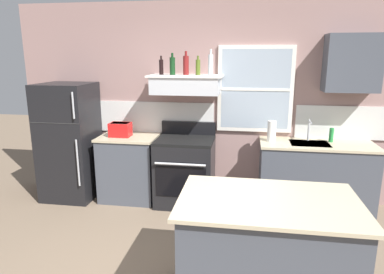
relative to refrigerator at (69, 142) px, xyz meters
name	(u,v)px	position (x,y,z in m)	size (l,w,h in m)	color
back_wall	(209,103)	(1.93, 0.39, 0.54)	(5.40, 0.11, 2.70)	gray
refrigerator	(69,142)	(0.00, 0.00, 0.00)	(0.70, 0.72, 1.62)	black
counter_left_of_stove	(130,167)	(0.85, 0.06, -0.36)	(0.79, 0.63, 0.91)	#474C56
toaster	(120,129)	(0.75, 0.02, 0.20)	(0.30, 0.20, 0.19)	red
stove_range	(185,171)	(1.65, 0.02, -0.35)	(0.76, 0.69, 1.09)	black
range_hood_shelf	(186,84)	(1.65, 0.12, 0.81)	(0.96, 0.52, 0.24)	silver
bottle_balsamic_dark	(161,67)	(1.32, 0.11, 1.04)	(0.06, 0.06, 0.24)	black
bottle_dark_green_wine	(172,66)	(1.48, 0.08, 1.05)	(0.07, 0.07, 0.28)	#143819
bottle_red_label_wine	(186,65)	(1.65, 0.13, 1.06)	(0.07, 0.07, 0.30)	maroon
bottle_olive_oil_square	(198,67)	(1.81, 0.10, 1.04)	(0.06, 0.06, 0.24)	#4C601E
bottle_clear_tall	(211,64)	(1.98, 0.07, 1.07)	(0.06, 0.06, 0.32)	silver
counter_right_with_sink	(315,177)	(3.35, 0.06, -0.35)	(1.43, 0.63, 0.91)	#474C56
sink_faucet	(309,128)	(3.25, 0.16, 0.27)	(0.03, 0.17, 0.28)	silver
paper_towel_roll	(272,131)	(2.77, 0.06, 0.23)	(0.11, 0.11, 0.27)	white
dish_soap_bottle	(331,135)	(3.53, 0.16, 0.19)	(0.06, 0.06, 0.18)	#268C3F
kitchen_island	(266,252)	(2.64, -1.81, -0.35)	(1.40, 0.90, 0.91)	#474C56
upper_cabinet_right	(352,63)	(3.70, 0.20, 1.09)	(0.64, 0.32, 0.70)	#474C56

